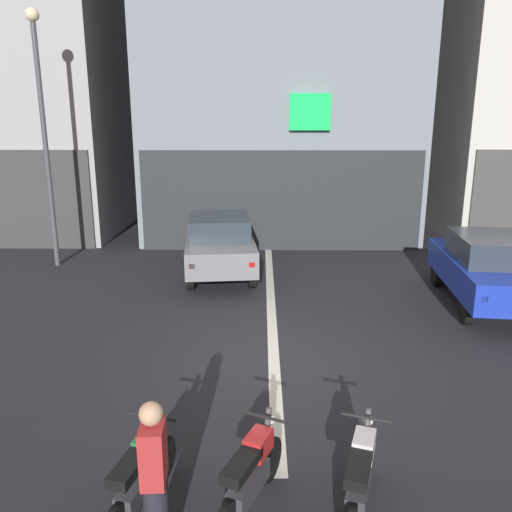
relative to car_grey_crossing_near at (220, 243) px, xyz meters
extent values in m
plane|color=#232328|center=(1.36, -5.36, -0.89)|extent=(120.00, 120.00, 0.00)
cube|color=silver|center=(1.36, 0.64, -0.88)|extent=(0.20, 18.00, 0.01)
cube|color=#9E9EA3|center=(-8.49, 7.44, 5.21)|extent=(8.59, 9.07, 12.20)
cube|color=#292C30|center=(1.77, 2.73, 0.71)|extent=(8.94, 0.10, 3.20)
cube|color=#1EE566|center=(2.61, 2.66, 3.47)|extent=(1.26, 0.16, 1.09)
cylinder|color=black|center=(-0.91, 1.25, -0.57)|extent=(0.25, 0.66, 0.64)
cylinder|color=black|center=(0.63, 1.41, -0.57)|extent=(0.25, 0.66, 0.64)
cylinder|color=black|center=(-0.64, -1.34, -0.57)|extent=(0.25, 0.66, 0.64)
cylinder|color=black|center=(0.91, -1.17, -0.57)|extent=(0.25, 0.66, 0.64)
cube|color=slate|center=(0.00, 0.04, -0.14)|extent=(2.19, 4.26, 0.66)
cube|color=#2D3842|center=(0.01, -0.11, 0.47)|extent=(1.75, 2.12, 0.56)
cube|color=red|center=(-0.49, -2.05, -0.09)|extent=(0.15, 0.07, 0.12)
cube|color=red|center=(0.91, -1.89, -0.09)|extent=(0.15, 0.07, 0.12)
cylinder|color=black|center=(5.64, -0.95, -0.57)|extent=(0.24, 0.65, 0.64)
cylinder|color=black|center=(7.18, -1.09, -0.57)|extent=(0.24, 0.65, 0.64)
cylinder|color=black|center=(5.39, -3.54, -0.57)|extent=(0.24, 0.65, 0.64)
cube|color=#1E38BF|center=(6.29, -2.32, -0.14)|extent=(2.14, 4.25, 0.66)
cube|color=#2D3842|center=(6.27, -2.47, 0.47)|extent=(1.73, 2.10, 0.56)
cube|color=red|center=(5.39, -4.26, -0.09)|extent=(0.15, 0.07, 0.12)
cylinder|color=#47474C|center=(-4.84, 0.83, 2.40)|extent=(0.14, 0.14, 6.58)
sphere|color=beige|center=(-4.84, 0.83, 5.87)|extent=(0.36, 0.36, 0.36)
cylinder|color=black|center=(0.00, -8.35, -0.63)|extent=(0.19, 0.52, 0.52)
cube|color=#38383D|center=(-0.15, -8.96, -0.52)|extent=(0.37, 0.76, 0.22)
cube|color=black|center=(-0.18, -9.11, -0.17)|extent=(0.36, 0.64, 0.12)
cube|color=#1E7238|center=(-0.09, -8.71, -0.19)|extent=(0.30, 0.40, 0.24)
cylinder|color=#4C4C51|center=(-0.03, -8.50, -0.25)|extent=(0.12, 0.25, 0.70)
cylinder|color=black|center=(-0.05, -8.58, 0.07)|extent=(0.54, 0.17, 0.04)
sphere|color=silver|center=(0.00, -8.38, -0.09)|extent=(0.12, 0.12, 0.12)
cylinder|color=black|center=(1.26, -8.36, -0.63)|extent=(0.27, 0.51, 0.52)
cube|color=#38383D|center=(1.01, -8.93, -0.52)|extent=(0.48, 0.75, 0.22)
cube|color=black|center=(0.94, -9.07, -0.17)|extent=(0.44, 0.64, 0.12)
cube|color=red|center=(1.11, -8.69, -0.19)|extent=(0.34, 0.42, 0.24)
cylinder|color=#4C4C51|center=(1.20, -8.49, -0.25)|extent=(0.16, 0.25, 0.70)
cylinder|color=black|center=(1.16, -8.57, 0.07)|extent=(0.52, 0.25, 0.04)
sphere|color=silver|center=(1.25, -8.38, -0.09)|extent=(0.12, 0.12, 0.12)
cylinder|color=black|center=(2.37, -8.36, -0.63)|extent=(0.23, 0.52, 0.52)
cube|color=#38383D|center=(2.17, -8.95, -0.52)|extent=(0.42, 0.76, 0.22)
cube|color=black|center=(2.13, -9.10, -0.17)|extent=(0.39, 0.64, 0.12)
cube|color=silver|center=(2.25, -8.71, -0.19)|extent=(0.32, 0.41, 0.24)
cylinder|color=#4C4C51|center=(2.32, -8.50, -0.25)|extent=(0.14, 0.25, 0.70)
cylinder|color=black|center=(2.30, -8.58, 0.07)|extent=(0.53, 0.20, 0.04)
sphere|color=silver|center=(2.36, -8.38, -0.09)|extent=(0.12, 0.12, 0.12)
cube|color=#B22D2D|center=(0.15, -9.48, 0.26)|extent=(0.24, 0.37, 0.58)
sphere|color=tan|center=(0.15, -9.48, 0.67)|extent=(0.22, 0.22, 0.22)
camera|label=1|loc=(1.14, -13.54, 3.22)|focal=35.95mm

